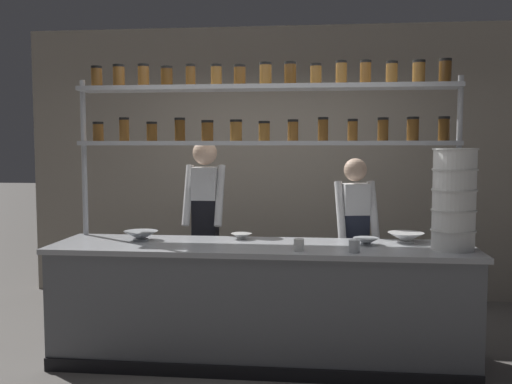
{
  "coord_description": "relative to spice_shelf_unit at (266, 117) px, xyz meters",
  "views": [
    {
      "loc": [
        0.43,
        -4.31,
        1.68
      ],
      "look_at": [
        -0.06,
        0.2,
        1.31
      ],
      "focal_mm": 40.0,
      "sensor_mm": 36.0,
      "label": 1
    }
  ],
  "objects": [
    {
      "name": "back_wall",
      "position": [
        -0.01,
        1.69,
        -0.42
      ],
      "size": [
        5.63,
        0.12,
        2.97
      ],
      "primitive_type": "cube",
      "color": "#9E9384",
      "rests_on": "ground_plane"
    },
    {
      "name": "container_stack",
      "position": [
        1.41,
        -0.39,
        -0.62
      ],
      "size": [
        0.32,
        0.32,
        0.74
      ],
      "color": "white",
      "rests_on": "prep_counter"
    },
    {
      "name": "ground_plane",
      "position": [
        -0.01,
        -0.33,
        -1.91
      ],
      "size": [
        40.0,
        40.0,
        0.0
      ],
      "primitive_type": "plane",
      "color": "slate"
    },
    {
      "name": "prep_bowl_center_back",
      "position": [
        1.12,
        -0.1,
        -0.95
      ],
      "size": [
        0.28,
        0.28,
        0.08
      ],
      "color": "white",
      "rests_on": "prep_counter"
    },
    {
      "name": "prep_bowl_center_front",
      "position": [
        0.8,
        -0.25,
        -0.96
      ],
      "size": [
        0.2,
        0.2,
        0.05
      ],
      "color": "#B2B7BC",
      "rests_on": "prep_counter"
    },
    {
      "name": "chef_center",
      "position": [
        0.75,
        0.33,
        -1.02
      ],
      "size": [
        0.4,
        0.32,
        1.57
      ],
      "rotation": [
        0.0,
        0.0,
        0.21
      ],
      "color": "black",
      "rests_on": "ground_plane"
    },
    {
      "name": "prep_counter",
      "position": [
        -0.01,
        -0.33,
        -1.45
      ],
      "size": [
        3.23,
        0.76,
        0.92
      ],
      "color": "slate",
      "rests_on": "ground_plane"
    },
    {
      "name": "chef_left",
      "position": [
        -0.58,
        0.39,
        -0.91
      ],
      "size": [
        0.36,
        0.3,
        1.72
      ],
      "rotation": [
        0.0,
        0.0,
        -0.02
      ],
      "color": "black",
      "rests_on": "ground_plane"
    },
    {
      "name": "prep_bowl_near_left",
      "position": [
        -0.99,
        -0.23,
        -0.95
      ],
      "size": [
        0.27,
        0.27,
        0.08
      ],
      "color": "#B2B7BC",
      "rests_on": "prep_counter"
    },
    {
      "name": "serving_cup_by_board",
      "position": [
        0.69,
        -0.58,
        -0.95
      ],
      "size": [
        0.08,
        0.08,
        0.09
      ],
      "color": "#B2B7BC",
      "rests_on": "prep_counter"
    },
    {
      "name": "serving_cup_front",
      "position": [
        0.29,
        -0.56,
        -0.95
      ],
      "size": [
        0.08,
        0.08,
        0.09
      ],
      "color": "silver",
      "rests_on": "prep_counter"
    },
    {
      "name": "spice_shelf_unit",
      "position": [
        0.0,
        0.0,
        0.0
      ],
      "size": [
        3.11,
        0.28,
        2.35
      ],
      "color": "#ADAFB5",
      "rests_on": "ground_plane"
    },
    {
      "name": "prep_bowl_near_right",
      "position": [
        -0.19,
        -0.09,
        -0.97
      ],
      "size": [
        0.17,
        0.17,
        0.05
      ],
      "color": "silver",
      "rests_on": "prep_counter"
    }
  ]
}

